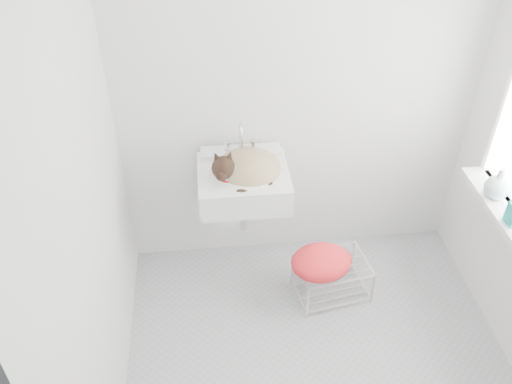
{
  "coord_description": "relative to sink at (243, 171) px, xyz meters",
  "views": [
    {
      "loc": [
        -0.56,
        -1.85,
        2.74
      ],
      "look_at": [
        -0.31,
        0.5,
        0.88
      ],
      "focal_mm": 38.35,
      "sensor_mm": 36.0,
      "label": 1
    }
  ],
  "objects": [
    {
      "name": "floor",
      "position": [
        0.36,
        -0.74,
        -0.85
      ],
      "size": [
        2.2,
        2.0,
        0.02
      ],
      "primitive_type": "cube",
      "color": "#A6A7A8",
      "rests_on": "ground"
    },
    {
      "name": "towel",
      "position": [
        0.44,
        -0.29,
        -0.56
      ],
      "size": [
        0.41,
        0.31,
        0.16
      ],
      "primitive_type": "ellipsoid",
      "rotation": [
        0.0,
        0.0,
        0.12
      ],
      "color": "red",
      "rests_on": "wire_rack"
    },
    {
      "name": "wire_rack",
      "position": [
        0.54,
        -0.24,
        -0.7
      ],
      "size": [
        0.48,
        0.37,
        0.26
      ],
      "primitive_type": "cube",
      "rotation": [
        0.0,
        0.0,
        0.17
      ],
      "color": "beige",
      "rests_on": "floor"
    },
    {
      "name": "left_wall",
      "position": [
        -0.74,
        -0.74,
        0.4
      ],
      "size": [
        0.02,
        2.0,
        2.5
      ],
      "primitive_type": "cube",
      "color": "white",
      "rests_on": "ground"
    },
    {
      "name": "sink",
      "position": [
        0.0,
        0.0,
        0.0
      ],
      "size": [
        0.54,
        0.47,
        0.21
      ],
      "primitive_type": "cube",
      "color": "white",
      "rests_on": "back_wall"
    },
    {
      "name": "bottle_c",
      "position": [
        1.36,
        -0.38,
        0.0
      ],
      "size": [
        0.2,
        0.2,
        0.18
      ],
      "primitive_type": "imported",
      "rotation": [
        0.0,
        0.0,
        2.47
      ],
      "color": "silver",
      "rests_on": "windowsill"
    },
    {
      "name": "cat",
      "position": [
        0.01,
        -0.02,
        0.04
      ],
      "size": [
        0.41,
        0.33,
        0.25
      ],
      "rotation": [
        0.0,
        0.0,
        0.04
      ],
      "color": "tan",
      "rests_on": "sink"
    },
    {
      "name": "windowsill",
      "position": [
        1.37,
        -0.54,
        -0.02
      ],
      "size": [
        0.16,
        0.88,
        0.04
      ],
      "primitive_type": "cube",
      "color": "white",
      "rests_on": "right_wall"
    },
    {
      "name": "back_wall",
      "position": [
        0.36,
        0.26,
        0.4
      ],
      "size": [
        2.2,
        0.02,
        2.5
      ],
      "primitive_type": "cube",
      "color": "white",
      "rests_on": "ground"
    },
    {
      "name": "faucet",
      "position": [
        0.0,
        0.18,
        0.14
      ],
      "size": [
        0.2,
        0.14,
        0.2
      ],
      "primitive_type": null,
      "color": "silver",
      "rests_on": "sink"
    }
  ]
}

